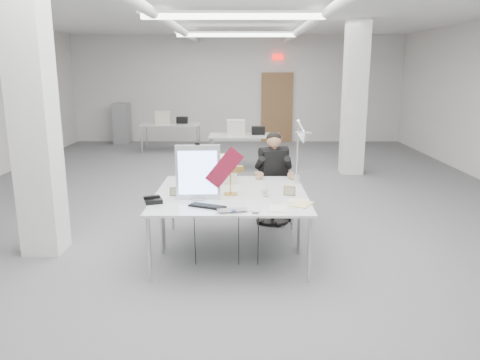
# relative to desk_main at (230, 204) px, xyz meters

# --- Properties ---
(room_shell) EXTENTS (10.04, 14.04, 3.24)m
(room_shell) POSITION_rel_desk_main_xyz_m (0.04, 2.63, 0.95)
(room_shell) COLOR #5A5A5D
(room_shell) RESTS_ON ground
(desk_main) EXTENTS (1.80, 0.90, 0.02)m
(desk_main) POSITION_rel_desk_main_xyz_m (0.00, 0.00, 0.00)
(desk_main) COLOR silver
(desk_main) RESTS_ON room_shell
(desk_second) EXTENTS (1.80, 0.90, 0.02)m
(desk_second) POSITION_rel_desk_main_xyz_m (0.00, 0.90, 0.00)
(desk_second) COLOR silver
(desk_second) RESTS_ON room_shell
(bg_desk_a) EXTENTS (1.60, 0.80, 0.02)m
(bg_desk_a) POSITION_rel_desk_main_xyz_m (0.20, 5.50, 0.00)
(bg_desk_a) COLOR silver
(bg_desk_a) RESTS_ON room_shell
(bg_desk_b) EXTENTS (1.60, 0.80, 0.02)m
(bg_desk_b) POSITION_rel_desk_main_xyz_m (-1.80, 7.70, 0.00)
(bg_desk_b) COLOR silver
(bg_desk_b) RESTS_ON room_shell
(filing_cabinet) EXTENTS (0.45, 0.55, 1.20)m
(filing_cabinet) POSITION_rel_desk_main_xyz_m (-3.50, 9.15, -0.14)
(filing_cabinet) COLOR gray
(filing_cabinet) RESTS_ON room_shell
(office_chair) EXTENTS (0.70, 0.70, 1.10)m
(office_chair) POSITION_rel_desk_main_xyz_m (0.58, 1.61, -0.19)
(office_chair) COLOR black
(office_chair) RESTS_ON room_shell
(seated_person) EXTENTS (0.59, 0.65, 0.81)m
(seated_person) POSITION_rel_desk_main_xyz_m (0.58, 1.56, 0.16)
(seated_person) COLOR black
(seated_person) RESTS_ON office_chair
(monitor) EXTENTS (0.51, 0.08, 0.62)m
(monitor) POSITION_rel_desk_main_xyz_m (-0.36, 0.18, 0.32)
(monitor) COLOR silver
(monitor) RESTS_ON desk_main
(pennant) EXTENTS (0.44, 0.08, 0.48)m
(pennant) POSITION_rel_desk_main_xyz_m (-0.06, 0.15, 0.39)
(pennant) COLOR maroon
(pennant) RESTS_ON monitor
(keyboard) EXTENTS (0.42, 0.29, 0.02)m
(keyboard) POSITION_rel_desk_main_xyz_m (-0.24, -0.14, 0.02)
(keyboard) COLOR black
(keyboard) RESTS_ON desk_main
(laptop) EXTENTS (0.35, 0.27, 0.03)m
(laptop) POSITION_rel_desk_main_xyz_m (0.05, -0.35, 0.03)
(laptop) COLOR #A5A5A9
(laptop) RESTS_ON desk_main
(mouse) EXTENTS (0.11, 0.09, 0.04)m
(mouse) POSITION_rel_desk_main_xyz_m (0.27, -0.36, 0.03)
(mouse) COLOR #ADADB2
(mouse) RESTS_ON desk_main
(bankers_lamp) EXTENTS (0.32, 0.18, 0.35)m
(bankers_lamp) POSITION_rel_desk_main_xyz_m (-0.00, 0.38, 0.19)
(bankers_lamp) COLOR #C78A3E
(bankers_lamp) RESTS_ON desk_main
(desk_phone) EXTENTS (0.23, 0.22, 0.05)m
(desk_phone) POSITION_rel_desk_main_xyz_m (-0.85, 0.02, 0.04)
(desk_phone) COLOR black
(desk_phone) RESTS_ON desk_main
(picture_frame_left) EXTENTS (0.13, 0.04, 0.10)m
(picture_frame_left) POSITION_rel_desk_main_xyz_m (-0.65, 0.32, 0.06)
(picture_frame_left) COLOR #996C42
(picture_frame_left) RESTS_ON desk_main
(picture_frame_right) EXTENTS (0.15, 0.07, 0.11)m
(picture_frame_right) POSITION_rel_desk_main_xyz_m (0.69, 0.34, 0.07)
(picture_frame_right) COLOR #A77F48
(picture_frame_right) RESTS_ON desk_main
(desk_clock) EXTENTS (0.09, 0.05, 0.09)m
(desk_clock) POSITION_rel_desk_main_xyz_m (0.40, 0.30, 0.06)
(desk_clock) COLOR silver
(desk_clock) RESTS_ON desk_main
(paper_stack_a) EXTENTS (0.21, 0.28, 0.01)m
(paper_stack_a) POSITION_rel_desk_main_xyz_m (0.52, -0.19, 0.02)
(paper_stack_a) COLOR silver
(paper_stack_a) RESTS_ON desk_main
(paper_stack_b) EXTENTS (0.31, 0.34, 0.01)m
(paper_stack_b) POSITION_rel_desk_main_xyz_m (0.79, -0.04, 0.02)
(paper_stack_b) COLOR #DBD183
(paper_stack_b) RESTS_ON desk_main
(paper_stack_c) EXTENTS (0.24, 0.19, 0.01)m
(paper_stack_c) POSITION_rel_desk_main_xyz_m (0.77, 0.10, 0.02)
(paper_stack_c) COLOR silver
(paper_stack_c) RESTS_ON desk_main
(beige_monitor) EXTENTS (0.45, 0.44, 0.34)m
(beige_monitor) POSITION_rel_desk_main_xyz_m (-0.16, 1.02, 0.18)
(beige_monitor) COLOR beige
(beige_monitor) RESTS_ON desk_second
(architect_lamp) EXTENTS (0.28, 0.73, 0.92)m
(architect_lamp) POSITION_rel_desk_main_xyz_m (0.85, 0.72, 0.47)
(architect_lamp) COLOR #B6B6BA
(architect_lamp) RESTS_ON desk_second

